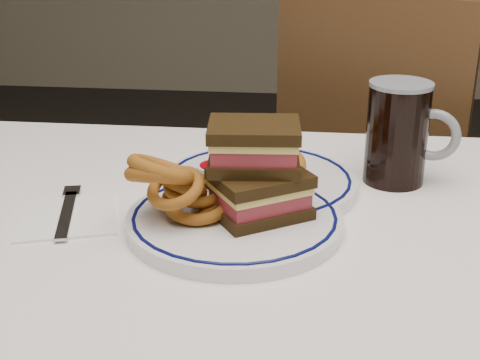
# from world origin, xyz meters

# --- Properties ---
(dining_table) EXTENTS (1.27, 0.87, 0.75)m
(dining_table) POSITION_xyz_m (0.00, 0.00, 0.64)
(dining_table) COLOR white
(dining_table) RESTS_ON floor
(chair_far) EXTENTS (0.59, 0.59, 0.98)m
(chair_far) POSITION_xyz_m (0.19, 0.81, 0.53)
(chair_far) COLOR #422415
(chair_far) RESTS_ON floor
(main_plate) EXTENTS (0.29, 0.29, 0.02)m
(main_plate) POSITION_xyz_m (-0.08, 0.00, 0.76)
(main_plate) COLOR white
(main_plate) RESTS_ON dining_table
(reuben_sandwich) EXTENTS (0.15, 0.15, 0.12)m
(reuben_sandwich) POSITION_xyz_m (-0.05, 0.01, 0.83)
(reuben_sandwich) COLOR black
(reuben_sandwich) RESTS_ON main_plate
(onion_rings_main) EXTENTS (0.14, 0.14, 0.14)m
(onion_rings_main) POSITION_xyz_m (-0.16, -0.01, 0.81)
(onion_rings_main) COLOR maroon
(onion_rings_main) RESTS_ON main_plate
(ketchup_ramekin) EXTENTS (0.06, 0.06, 0.03)m
(ketchup_ramekin) POSITION_xyz_m (-0.12, 0.10, 0.79)
(ketchup_ramekin) COLOR white
(ketchup_ramekin) RESTS_ON main_plate
(beer_mug) EXTENTS (0.14, 0.10, 0.16)m
(beer_mug) POSITION_xyz_m (0.15, 0.19, 0.83)
(beer_mug) COLOR black
(beer_mug) RESTS_ON dining_table
(far_plate) EXTENTS (0.30, 0.30, 0.02)m
(far_plate) POSITION_xyz_m (-0.06, 0.13, 0.76)
(far_plate) COLOR white
(far_plate) RESTS_ON dining_table
(onion_rings_far) EXTENTS (0.13, 0.10, 0.08)m
(onion_rings_far) POSITION_xyz_m (-0.05, 0.15, 0.79)
(onion_rings_far) COLOR maroon
(onion_rings_far) RESTS_ON far_plate
(napkin_fork) EXTENTS (0.17, 0.19, 0.01)m
(napkin_fork) POSITION_xyz_m (-0.32, 0.01, 0.75)
(napkin_fork) COLOR white
(napkin_fork) RESTS_ON dining_table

